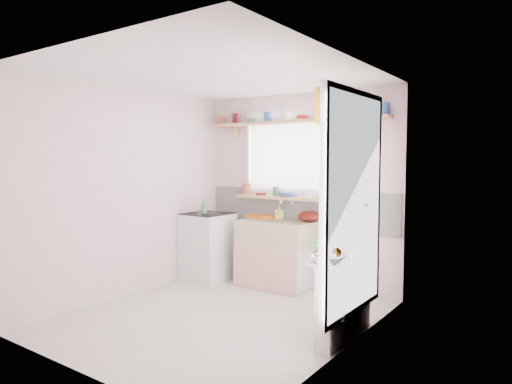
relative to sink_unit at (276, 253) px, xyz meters
The scene contains 19 objects.
room 1.31m from the sink_unit, 28.17° to the right, with size 3.20×3.20×3.20m.
sink_unit is the anchor object (origin of this frame).
cooker 0.98m from the sink_unit, 165.62° to the right, with size 0.58×0.58×0.93m.
radiator_ledge 1.82m from the sink_unit, 37.05° to the right, with size 0.22×0.95×0.78m.
windowsill 0.73m from the sink_unit, 90.00° to the left, with size 1.40×0.22×0.04m, color tan.
pine_shelf 1.70m from the sink_unit, 49.64° to the left, with size 2.52×0.24×0.04m, color tan.
shelf_crockery 1.78m from the sink_unit, 54.29° to the left, with size 2.47×0.11×0.12m.
sill_crockery 0.81m from the sink_unit, 104.89° to the left, with size 1.35×0.11×0.12m.
dish_tray 0.61m from the sink_unit, 151.16° to the left, with size 0.37×0.28×0.04m, color orange.
colander 0.65m from the sink_unit, 28.84° to the left, with size 0.30×0.30×0.14m, color #57100E.
jade_plant 1.71m from the sink_unit, 30.97° to the right, with size 0.51×0.44×0.57m, color #2B6C2E.
fruit_bowl 2.14m from the sink_unit, 45.26° to the right, with size 0.29×0.29×0.07m, color silver.
herb_pot 2.07m from the sink_unit, 47.68° to the right, with size 0.10×0.07×0.20m, color #30712D.
soap_bottle_sink 0.56m from the sink_unit, 110.80° to the left, with size 0.08×0.08×0.18m, color #DDE465.
sill_cup 0.79m from the sink_unit, 63.74° to the left, with size 0.12×0.12×0.10m, color silver.
sill_bowl 0.77m from the sink_unit, 65.68° to the left, with size 0.19×0.19×0.06m, color #2F4F99.
shelf_vase 1.98m from the sink_unit, ahead, with size 0.14×0.14×0.15m, color #B15436.
cooker_bottle 1.14m from the sink_unit, 158.48° to the right, with size 0.08×0.08×0.21m, color #448958.
fruit 2.15m from the sink_unit, 45.03° to the right, with size 0.20×0.14×0.10m.
Camera 1 is at (2.99, -3.60, 1.63)m, focal length 32.00 mm.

